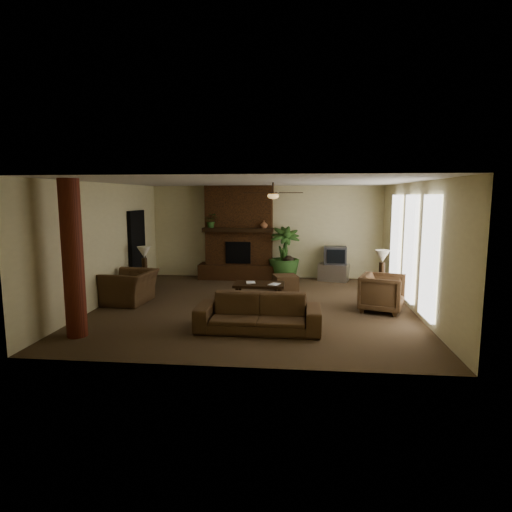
# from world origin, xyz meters

# --- Properties ---
(room_shell) EXTENTS (7.00, 7.00, 7.00)m
(room_shell) POSITION_xyz_m (0.00, 0.00, 1.40)
(room_shell) COLOR #503C28
(room_shell) RESTS_ON ground
(fireplace) EXTENTS (2.40, 0.70, 2.80)m
(fireplace) POSITION_xyz_m (-0.80, 3.22, 1.16)
(fireplace) COLOR #532E16
(fireplace) RESTS_ON ground
(windows) EXTENTS (0.08, 3.65, 2.35)m
(windows) POSITION_xyz_m (3.45, 0.20, 1.35)
(windows) COLOR white
(windows) RESTS_ON ground
(log_column) EXTENTS (0.36, 0.36, 2.80)m
(log_column) POSITION_xyz_m (-2.95, -2.40, 1.40)
(log_column) COLOR maroon
(log_column) RESTS_ON ground
(doorway) EXTENTS (0.10, 1.00, 2.10)m
(doorway) POSITION_xyz_m (-3.44, 1.80, 1.05)
(doorway) COLOR black
(doorway) RESTS_ON ground
(ceiling_fan) EXTENTS (1.35, 1.35, 0.37)m
(ceiling_fan) POSITION_xyz_m (0.40, 0.30, 2.53)
(ceiling_fan) COLOR #322316
(ceiling_fan) RESTS_ON ceiling
(sofa) EXTENTS (2.32, 0.71, 0.90)m
(sofa) POSITION_xyz_m (0.26, -1.76, 0.45)
(sofa) COLOR #513923
(sofa) RESTS_ON ground
(armchair_left) EXTENTS (0.85, 1.22, 1.01)m
(armchair_left) POSITION_xyz_m (-2.94, -0.00, 0.51)
(armchair_left) COLOR #513923
(armchair_left) RESTS_ON ground
(armchair_right) EXTENTS (1.06, 1.09, 0.90)m
(armchair_right) POSITION_xyz_m (2.82, -0.16, 0.45)
(armchair_right) COLOR #513923
(armchair_right) RESTS_ON ground
(coffee_table) EXTENTS (1.20, 0.70, 0.43)m
(coffee_table) POSITION_xyz_m (0.07, 0.49, 0.37)
(coffee_table) COLOR black
(coffee_table) RESTS_ON ground
(ottoman) EXTENTS (0.74, 0.74, 0.40)m
(ottoman) POSITION_xyz_m (0.66, 1.74, 0.20)
(ottoman) COLOR #513923
(ottoman) RESTS_ON ground
(tv_stand) EXTENTS (0.96, 0.72, 0.50)m
(tv_stand) POSITION_xyz_m (2.04, 3.15, 0.25)
(tv_stand) COLOR #B4B4B6
(tv_stand) RESTS_ON ground
(tv) EXTENTS (0.67, 0.56, 0.52)m
(tv) POSITION_xyz_m (2.07, 3.14, 0.76)
(tv) COLOR #38383A
(tv) RESTS_ON tv_stand
(floor_vase) EXTENTS (0.34, 0.34, 0.77)m
(floor_vase) POSITION_xyz_m (0.71, 2.90, 0.43)
(floor_vase) COLOR black
(floor_vase) RESTS_ON ground
(floor_plant) EXTENTS (1.22, 1.75, 0.89)m
(floor_plant) POSITION_xyz_m (0.58, 3.00, 0.45)
(floor_plant) COLOR #2E5321
(floor_plant) RESTS_ON ground
(side_table_left) EXTENTS (0.64, 0.64, 0.55)m
(side_table_left) POSITION_xyz_m (-3.01, 1.15, 0.28)
(side_table_left) COLOR black
(side_table_left) RESTS_ON ground
(lamp_left) EXTENTS (0.42, 0.42, 0.65)m
(lamp_left) POSITION_xyz_m (-3.00, 1.14, 1.00)
(lamp_left) COLOR #322316
(lamp_left) RESTS_ON side_table_left
(side_table_right) EXTENTS (0.64, 0.64, 0.55)m
(side_table_right) POSITION_xyz_m (3.07, 0.96, 0.28)
(side_table_right) COLOR black
(side_table_right) RESTS_ON ground
(lamp_right) EXTENTS (0.45, 0.45, 0.65)m
(lamp_right) POSITION_xyz_m (3.02, 1.01, 1.00)
(lamp_right) COLOR #322316
(lamp_right) RESTS_ON side_table_right
(mantel_plant) EXTENTS (0.38, 0.42, 0.33)m
(mantel_plant) POSITION_xyz_m (-1.60, 3.01, 1.72)
(mantel_plant) COLOR #2E5321
(mantel_plant) RESTS_ON fireplace
(mantel_vase) EXTENTS (0.24, 0.25, 0.22)m
(mantel_vase) POSITION_xyz_m (-0.02, 2.95, 1.67)
(mantel_vase) COLOR #915B3A
(mantel_vase) RESTS_ON fireplace
(book_a) EXTENTS (0.22, 0.06, 0.29)m
(book_a) POSITION_xyz_m (-0.24, 0.46, 0.57)
(book_a) COLOR #999999
(book_a) RESTS_ON coffee_table
(book_b) EXTENTS (0.20, 0.11, 0.29)m
(book_b) POSITION_xyz_m (0.34, 0.38, 0.58)
(book_b) COLOR #999999
(book_b) RESTS_ON coffee_table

